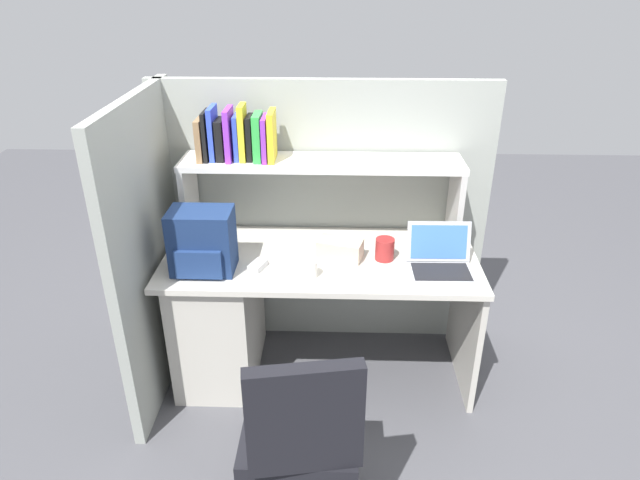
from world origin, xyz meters
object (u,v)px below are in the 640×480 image
(laptop, at_px, (440,261))
(paper_cup, at_px, (309,269))
(tissue_box, at_px, (340,249))
(computer_mouse, at_px, (258,266))
(office_chair, at_px, (302,454))
(snack_canister, at_px, (385,249))
(backpack, at_px, (202,242))

(laptop, xyz_separation_m, paper_cup, (-0.63, -0.08, -0.01))
(paper_cup, bearing_deg, tissue_box, 52.88)
(computer_mouse, xyz_separation_m, office_chair, (0.26, -0.84, -0.35))
(computer_mouse, height_order, snack_canister, snack_canister)
(tissue_box, relative_size, snack_canister, 1.97)
(laptop, height_order, snack_canister, laptop)
(computer_mouse, bearing_deg, paper_cup, 6.53)
(backpack, bearing_deg, tissue_box, 11.99)
(computer_mouse, xyz_separation_m, snack_canister, (0.63, 0.12, 0.04))
(paper_cup, xyz_separation_m, office_chair, (0.00, -0.76, -0.38))
(paper_cup, bearing_deg, backpack, 174.24)
(office_chair, bearing_deg, computer_mouse, -82.13)
(snack_canister, bearing_deg, office_chair, -110.93)
(laptop, bearing_deg, backpack, -178.37)
(backpack, relative_size, tissue_box, 1.42)
(backpack, xyz_separation_m, snack_canister, (0.89, 0.14, -0.10))
(laptop, height_order, computer_mouse, laptop)
(paper_cup, height_order, snack_canister, snack_canister)
(backpack, bearing_deg, office_chair, -57.46)
(paper_cup, distance_m, snack_canister, 0.42)
(backpack, bearing_deg, computer_mouse, 4.54)
(paper_cup, xyz_separation_m, snack_canister, (0.37, 0.19, 0.01))
(tissue_box, distance_m, office_chair, 1.04)
(paper_cup, distance_m, tissue_box, 0.24)
(snack_canister, xyz_separation_m, office_chair, (-0.37, -0.95, -0.39))
(snack_canister, distance_m, office_chair, 1.09)
(tissue_box, bearing_deg, backpack, -152.77)
(laptop, bearing_deg, paper_cup, -172.36)
(backpack, xyz_separation_m, tissue_box, (0.66, 0.14, -0.10))
(computer_mouse, xyz_separation_m, tissue_box, (0.40, 0.12, 0.03))
(laptop, distance_m, computer_mouse, 0.89)
(tissue_box, bearing_deg, paper_cup, -111.87)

